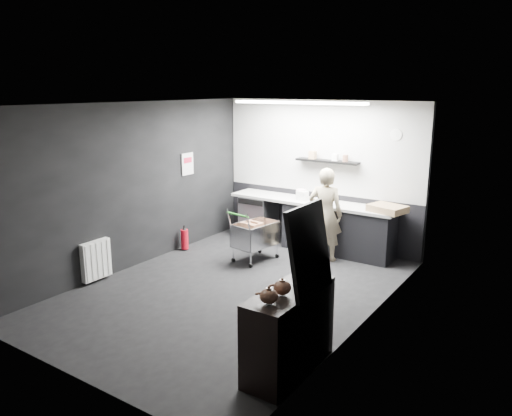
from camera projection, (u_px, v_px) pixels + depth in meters
The scene contains 22 objects.
floor at pixel (233, 290), 7.38m from camera, with size 5.50×5.50×0.00m, color black.
ceiling at pixel (231, 104), 6.74m from camera, with size 5.50×5.50×0.00m, color silver.
wall_back at pixel (320, 174), 9.28m from camera, with size 5.50×5.50×0.00m, color black.
wall_front at pixel (64, 254), 4.84m from camera, with size 5.50×5.50×0.00m, color black.
wall_left at pixel (134, 186), 8.14m from camera, with size 5.50×5.50×0.00m, color black.
wall_right at pixel (366, 222), 5.98m from camera, with size 5.50×5.50×0.00m, color black.
kitchen_wall_panel at pixel (320, 147), 9.14m from camera, with size 3.95×0.02×1.70m, color #BBBBB6.
dado_panel at pixel (318, 218), 9.46m from camera, with size 3.95×0.02×1.00m, color black.
floating_shelf at pixel (327, 161), 9.00m from camera, with size 1.20×0.22×0.04m, color black.
wall_clock at pixel (396, 135), 8.31m from camera, with size 0.20×0.20×0.03m, color white.
poster at pixel (187, 164), 9.13m from camera, with size 0.02×0.30×0.40m, color silver.
poster_red_band at pixel (188, 160), 9.11m from camera, with size 0.01×0.22×0.10m, color #BA1732.
radiator at pixel (96, 260), 7.62m from camera, with size 0.10×0.50×0.60m, color white.
ceiling_strip at pixel (298, 103), 8.24m from camera, with size 2.40×0.20×0.04m, color white.
prep_counter at pixel (317, 225), 9.15m from camera, with size 3.20×0.61×0.90m.
person at pixel (325, 214), 8.50m from camera, with size 0.59×0.39×1.62m, color beige.
shopping_cart at pixel (255, 236), 8.56m from camera, with size 0.61×0.90×0.91m.
sideboard at pixel (292, 319), 5.19m from camera, with size 0.52×1.21×1.81m.
fire_extinguisher at pixel (185, 238), 9.14m from camera, with size 0.14×0.14×0.45m.
cardboard_box at pixel (387, 209), 8.28m from camera, with size 0.57×0.43×0.11m, color #A07E55.
pink_tub at pixel (301, 194), 9.22m from camera, with size 0.18×0.18×0.18m, color white.
white_container at pixel (302, 196), 9.15m from camera, with size 0.19×0.15×0.17m, color white.
Camera 1 is at (4.11, -5.53, 2.93)m, focal length 35.00 mm.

